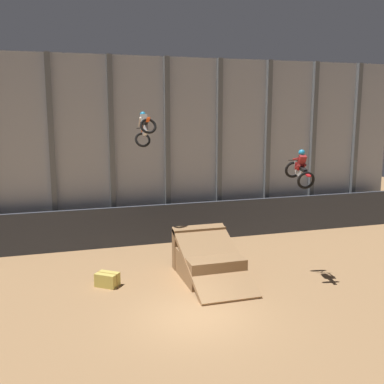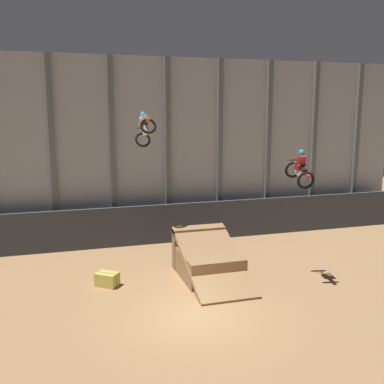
# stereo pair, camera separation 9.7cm
# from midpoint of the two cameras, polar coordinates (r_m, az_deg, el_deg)

# --- Properties ---
(ground_plane) EXTENTS (60.00, 60.00, 0.00)m
(ground_plane) POSITION_cam_midpoint_polar(r_m,az_deg,el_deg) (16.36, 0.48, -15.63)
(ground_plane) COLOR #9E754C
(arena_back_wall) EXTENTS (32.00, 0.40, 10.03)m
(arena_back_wall) POSITION_cam_midpoint_polar(r_m,az_deg,el_deg) (24.73, -6.51, 5.25)
(arena_back_wall) COLOR #A3A8B2
(arena_back_wall) RESTS_ON ground_plane
(lower_barrier) EXTENTS (31.36, 0.20, 2.15)m
(lower_barrier) POSITION_cam_midpoint_polar(r_m,az_deg,el_deg) (24.42, -5.90, -4.20)
(lower_barrier) COLOR #383D47
(lower_barrier) RESTS_ON ground_plane
(dirt_ramp) EXTENTS (2.46, 4.47, 2.05)m
(dirt_ramp) POSITION_cam_midpoint_polar(r_m,az_deg,el_deg) (19.92, 2.07, -8.65)
(dirt_ramp) COLOR #966F48
(dirt_ramp) RESTS_ON ground_plane
(rider_bike_left_air) EXTENTS (0.76, 1.69, 1.67)m
(rider_bike_left_air) POSITION_cam_midpoint_polar(r_m,az_deg,el_deg) (20.39, -5.86, 8.05)
(rider_bike_left_air) COLOR black
(rider_bike_right_air) EXTENTS (0.94, 1.87, 1.57)m
(rider_bike_right_air) POSITION_cam_midpoint_polar(r_m,az_deg,el_deg) (18.91, 13.70, 2.77)
(rider_bike_right_air) COLOR black
(hay_bale_trackside) EXTENTS (1.08, 1.02, 0.57)m
(hay_bale_trackside) POSITION_cam_midpoint_polar(r_m,az_deg,el_deg) (19.22, -10.58, -10.85)
(hay_bale_trackside) COLOR #CCB751
(hay_bale_trackside) RESTS_ON ground_plane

